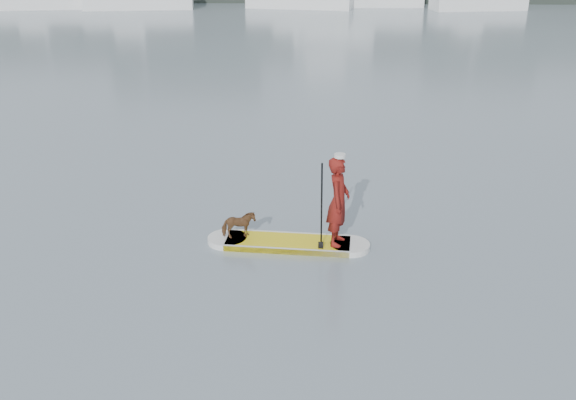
{
  "coord_description": "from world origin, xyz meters",
  "views": [
    {
      "loc": [
        2.13,
        -8.52,
        5.88
      ],
      "look_at": [
        1.7,
        3.08,
        1.0
      ],
      "focal_mm": 40.0,
      "sensor_mm": 36.0,
      "label": 1
    }
  ],
  "objects_px": {
    "sailboat_e": "(478,0)",
    "paddleboard": "(288,243)",
    "dog": "(239,225)",
    "paddler": "(338,201)"
  },
  "relations": [
    {
      "from": "paddleboard",
      "to": "dog",
      "type": "height_order",
      "value": "dog"
    },
    {
      "from": "paddler",
      "to": "dog",
      "type": "distance_m",
      "value": 2.09
    },
    {
      "from": "paddler",
      "to": "dog",
      "type": "xyz_separation_m",
      "value": [
        -1.99,
        0.16,
        -0.62
      ]
    },
    {
      "from": "sailboat_e",
      "to": "paddleboard",
      "type": "bearing_deg",
      "value": -117.76
    },
    {
      "from": "paddleboard",
      "to": "dog",
      "type": "xyz_separation_m",
      "value": [
        -1.0,
        0.08,
        0.34
      ]
    },
    {
      "from": "dog",
      "to": "sailboat_e",
      "type": "height_order",
      "value": "sailboat_e"
    },
    {
      "from": "paddleboard",
      "to": "paddler",
      "type": "xyz_separation_m",
      "value": [
        0.99,
        -0.08,
        0.96
      ]
    },
    {
      "from": "dog",
      "to": "sailboat_e",
      "type": "xyz_separation_m",
      "value": [
        14.68,
        42.61,
        0.37
      ]
    },
    {
      "from": "paddler",
      "to": "sailboat_e",
      "type": "bearing_deg",
      "value": -4.02
    },
    {
      "from": "paddler",
      "to": "sailboat_e",
      "type": "height_order",
      "value": "sailboat_e"
    }
  ]
}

